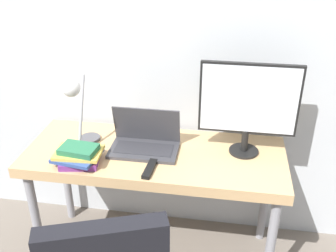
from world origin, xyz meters
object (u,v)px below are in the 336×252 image
(desk_lamp, at_px, (76,101))
(laptop, at_px, (145,141))
(monitor, at_px, (249,103))
(book_stack, at_px, (79,155))

(desk_lamp, bearing_deg, laptop, 14.02)
(laptop, xyz_separation_m, monitor, (0.54, 0.06, 0.24))
(laptop, bearing_deg, book_stack, -149.15)
(laptop, xyz_separation_m, book_stack, (-0.31, -0.18, -0.00))
(monitor, distance_m, book_stack, 0.92)
(laptop, height_order, book_stack, laptop)
(desk_lamp, bearing_deg, monitor, 9.20)
(laptop, height_order, monitor, monitor)
(laptop, height_order, desk_lamp, desk_lamp)
(monitor, relative_size, desk_lamp, 1.15)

